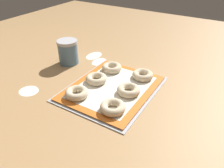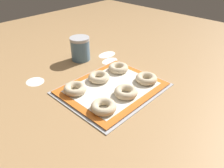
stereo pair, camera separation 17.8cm
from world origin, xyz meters
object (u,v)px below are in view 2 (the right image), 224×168
bagel_front_right (146,78)px  bagel_back_right (118,68)px  bagel_front_center (126,92)px  bagel_front_left (104,107)px  flour_canister (80,49)px  bagel_back_left (75,89)px  baking_tray (112,88)px  bagel_back_center (99,77)px

bagel_front_right → bagel_back_right: (-0.01, 0.17, 0.00)m
bagel_front_center → bagel_front_left: bearing=-178.8°
bagel_back_right → flour_canister: (-0.03, 0.26, 0.04)m
bagel_back_left → bagel_back_right: bearing=-1.6°
baking_tray → bagel_back_center: 0.09m
bagel_back_left → bagel_front_left: bearing=-91.0°
baking_tray → bagel_front_right: (0.15, -0.08, 0.02)m
bagel_front_right → bagel_back_center: 0.23m
bagel_front_right → bagel_back_center: size_ratio=1.00×
baking_tray → bagel_back_right: 0.16m
bagel_back_center → bagel_front_right: bearing=-49.6°
bagel_front_right → flour_canister: bearing=96.2°
baking_tray → bagel_front_center: bearing=-93.0°
bagel_back_left → bagel_back_center: bearing=-1.5°
bagel_front_center → bagel_back_right: (0.14, 0.17, 0.00)m
baking_tray → bagel_back_left: bearing=146.7°
bagel_front_center → bagel_front_right: 0.15m
bagel_back_left → bagel_front_center: bearing=-53.0°
baking_tray → bagel_front_left: 0.17m
bagel_front_center → flour_canister: 0.45m
flour_canister → bagel_front_center: bearing=-103.8°
baking_tray → bagel_back_center: size_ratio=4.44×
baking_tray → bagel_front_center: bagel_front_center is taller
baking_tray → bagel_back_left: 0.17m
bagel_back_right → flour_canister: flour_canister is taller
bagel_front_right → flour_canister: size_ratio=0.77×
bagel_front_right → bagel_back_center: bearing=130.4°
bagel_front_center → bagel_front_right: same height
baking_tray → bagel_back_center: (0.00, 0.09, 0.02)m
bagel_front_center → bagel_back_left: same height
bagel_front_left → bagel_back_center: size_ratio=1.00×
bagel_front_left → bagel_back_center: (0.14, 0.18, 0.00)m
bagel_back_right → bagel_back_left: bearing=178.4°
baking_tray → bagel_front_right: bearing=-29.7°
bagel_front_left → flour_canister: size_ratio=0.77×
bagel_back_right → baking_tray: bearing=-148.2°
bagel_back_center → bagel_back_right: size_ratio=1.00×
baking_tray → flour_canister: flour_canister is taller
bagel_front_left → bagel_front_right: (0.29, 0.01, 0.00)m
baking_tray → bagel_front_center: 0.09m
bagel_front_right → bagel_back_center: same height
bagel_front_right → bagel_back_left: bearing=148.5°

